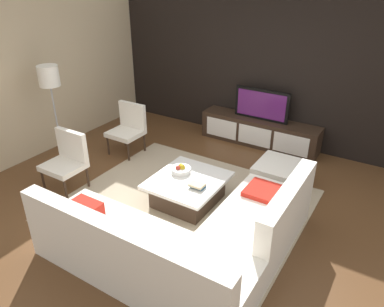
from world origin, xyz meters
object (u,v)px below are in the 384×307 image
(sectional_couch, at_px, (187,241))
(fruit_bowl, at_px, (181,169))
(media_console, at_px, (259,132))
(floor_lamp, at_px, (50,82))
(accent_chair_far, at_px, (129,126))
(accent_chair_near, at_px, (67,157))
(ottoman, at_px, (280,176))
(television, at_px, (262,105))
(book_stack, at_px, (197,185))
(coffee_table, at_px, (188,190))

(sectional_couch, distance_m, fruit_bowl, 1.36)
(media_console, bearing_deg, floor_lamp, -137.58)
(media_console, xyz_separation_m, accent_chair_far, (-1.85, -1.48, 0.24))
(accent_chair_near, height_order, ottoman, accent_chair_near)
(media_console, height_order, fruit_bowl, fruit_bowl)
(media_console, distance_m, television, 0.53)
(television, xyz_separation_m, book_stack, (0.12, -2.42, -0.37))
(accent_chair_near, distance_m, ottoman, 3.15)
(coffee_table, height_order, accent_chair_near, accent_chair_near)
(television, xyz_separation_m, accent_chair_far, (-1.85, -1.48, -0.29))
(television, height_order, book_stack, television)
(ottoman, bearing_deg, coffee_table, -132.94)
(floor_lamp, bearing_deg, book_stack, -1.03)
(television, relative_size, floor_lamp, 0.61)
(coffee_table, relative_size, ottoman, 1.46)
(sectional_couch, bearing_deg, book_stack, 114.71)
(media_console, distance_m, book_stack, 2.43)
(coffee_table, distance_m, ottoman, 1.42)
(ottoman, height_order, book_stack, book_stack)
(sectional_couch, bearing_deg, accent_chair_far, 142.63)
(sectional_couch, height_order, coffee_table, sectional_couch)
(television, distance_m, ottoman, 1.63)
(media_console, xyz_separation_m, coffee_table, (-0.10, -2.30, -0.05))
(accent_chair_near, relative_size, accent_chair_far, 1.00)
(media_console, bearing_deg, book_stack, -87.09)
(sectional_couch, distance_m, ottoman, 2.06)
(media_console, bearing_deg, television, 90.00)
(television, distance_m, sectional_couch, 3.37)
(television, xyz_separation_m, floor_lamp, (-2.59, -2.37, 0.59))
(fruit_bowl, distance_m, accent_chair_far, 1.73)
(floor_lamp, height_order, accent_chair_far, floor_lamp)
(sectional_couch, height_order, book_stack, sectional_couch)
(media_console, distance_m, accent_chair_near, 3.41)
(accent_chair_near, height_order, fruit_bowl, accent_chair_near)
(television, relative_size, fruit_bowl, 3.58)
(floor_lamp, bearing_deg, coffee_table, 1.68)
(accent_chair_near, relative_size, fruit_bowl, 3.11)
(media_console, relative_size, accent_chair_far, 2.51)
(accent_chair_far, bearing_deg, accent_chair_near, -96.87)
(media_console, distance_m, floor_lamp, 3.69)
(book_stack, bearing_deg, floor_lamp, 178.97)
(television, height_order, coffee_table, television)
(television, relative_size, book_stack, 5.01)
(fruit_bowl, bearing_deg, media_console, 82.74)
(fruit_bowl, height_order, accent_chair_far, accent_chair_far)
(television, xyz_separation_m, accent_chair_near, (-1.83, -2.87, -0.29))
(ottoman, bearing_deg, television, 124.47)
(coffee_table, xyz_separation_m, book_stack, (0.22, -0.12, 0.21))
(television, bearing_deg, accent_chair_near, -122.51)
(accent_chair_near, height_order, book_stack, accent_chair_near)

